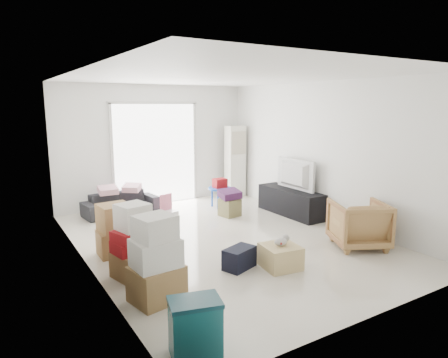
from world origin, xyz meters
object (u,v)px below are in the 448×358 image
ac_tower (235,161)px  kids_table (220,187)px  television (291,186)px  wood_crate (280,257)px  armchair (359,222)px  storage_bins (195,328)px  sofa (121,200)px  ottoman (230,207)px  tv_console (291,202)px

ac_tower → kids_table: bearing=-140.1°
television → kids_table: bearing=36.5°
ac_tower → wood_crate: (-1.91, -4.09, -0.71)m
television → armchair: 2.08m
ac_tower → storage_bins: (-3.85, -5.24, -0.60)m
ac_tower → kids_table: 1.23m
ac_tower → storage_bins: size_ratio=3.23×
sofa → armchair: bearing=-62.2°
ottoman → kids_table: 0.81m
tv_console → armchair: size_ratio=1.94×
tv_console → wood_crate: tv_console is taller
tv_console → storage_bins: storage_bins is taller
ac_tower → sofa: size_ratio=1.13×
tv_console → wood_crate: size_ratio=3.30×
armchair → kids_table: (-0.59, 3.34, 0.05)m
tv_console → wood_crate: (-1.96, -2.05, -0.10)m
sofa → storage_bins: 5.17m
sofa → wood_crate: sofa is taller
television → armchair: armchair is taller
television → kids_table: size_ratio=1.67×
television → ac_tower: bearing=2.0°
ac_tower → armchair: ac_tower is taller
ac_tower → television: (0.05, -2.04, -0.27)m
ac_tower → sofa: ac_tower is taller
storage_bins → wood_crate: size_ratio=1.11×
armchair → kids_table: size_ratio=1.28×
ac_tower → sofa: (-2.95, -0.15, -0.57)m
armchair → sofa: bearing=-29.6°
storage_bins → ottoman: (2.76, 3.77, -0.09)m
storage_bins → kids_table: bearing=56.7°
storage_bins → ottoman: 4.67m
ottoman → sofa: bearing=144.5°
television → sofa: size_ratio=0.70×
kids_table → armchair: bearing=-80.0°
storage_bins → kids_table: 5.39m
ac_tower → armchair: 4.12m
kids_table → storage_bins: bearing=-123.3°
tv_console → television: 0.34m
armchair → storage_bins: armchair is taller
television → storage_bins: bearing=130.0°
armchair → kids_table: bearing=-53.5°
ottoman → kids_table: size_ratio=0.55×
storage_bins → kids_table: kids_table is taller
kids_table → wood_crate: 3.51m
television → storage_bins: size_ratio=2.00×
television → sofa: television is taller
television → kids_table: television is taller
wood_crate → sofa: bearing=104.7°
armchair → tv_console: bearing=-73.3°
kids_table → ottoman: bearing=-105.6°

